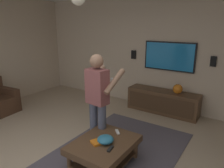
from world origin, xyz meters
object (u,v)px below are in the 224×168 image
Objects in this scene: remote_white at (117,132)px; vase_round at (178,89)px; tv at (169,56)px; remote_black at (110,149)px; book at (99,142)px; coffee_table at (104,148)px; bowl at (105,139)px; wall_speaker_right at (134,55)px; wall_speaker_left at (213,61)px; media_console at (163,102)px; person_standing at (98,97)px.

vase_round reaches higher than remote_white.
vase_round is at bearing 52.88° from tv.
book reaches higher than remote_black.
vase_round is at bearing -8.10° from coffee_table.
bowl is 0.10m from book.
remote_white is at bearing -157.21° from wall_speaker_right.
bowl is 2.99m from wall_speaker_left.
bowl is 3.01m from wall_speaker_right.
remote_black is 2.55m from vase_round.
tv reaches higher than media_console.
tv reaches higher than book.
wall_speaker_right reaches higher than vase_round.
remote_white is 2.70m from wall_speaker_right.
wall_speaker_right reaches higher than coffee_table.
remote_black is at bearing -78.54° from book.
wall_speaker_right is (0.25, 0.96, 1.04)m from media_console.
media_console reaches higher than coffee_table.
person_standing is 0.74m from bowl.
book is at bearing 122.30° from bowl.
remote_white is (0.36, 0.01, -0.04)m from bowl.
remote_white is at bearing 171.28° from vase_round.
wall_speaker_left is (2.35, -0.95, 0.91)m from remote_white.
wall_speaker_right is at bearing 19.67° from coffee_table.
vase_round is at bearing 87.04° from media_console.
remote_black is 0.25m from book.
bowl reaches higher than remote_white.
media_console reaches higher than remote_black.
book is (0.05, 0.24, 0.01)m from remote_black.
media_console reaches higher than bowl.
bowl reaches higher than book.
book is 3.04m from wall_speaker_right.
person_standing is at bearing -10.45° from media_console.
vase_round is at bearing 125.88° from remote_white.
media_console is 7.73× the size of wall_speaker_left.
tv is 5.55× the size of wall_speaker_left.
wall_speaker_right is (0.00, 1.93, -0.01)m from wall_speaker_left.
remote_white is 0.68× the size of wall_speaker_right.
remote_black is (-2.55, -0.20, 0.14)m from media_console.
remote_black is (-0.49, -0.58, -0.52)m from person_standing.
wall_speaker_right is at bearing 78.24° from vase_round.
person_standing is at bearing -139.26° from remote_white.
tv is 2.51m from remote_white.
coffee_table is 4.55× the size of book.
media_console is at bearing 87.04° from vase_round.
coffee_table is at bearing -49.64° from remote_white.
person_standing is 2.42m from wall_speaker_right.
person_standing is 7.45× the size of wall_speaker_right.
coffee_table is 3.03m from wall_speaker_right.
person_standing is 7.45× the size of book.
bowl is at bearing -43.23° from remote_white.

